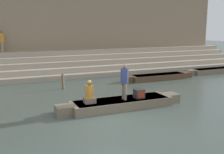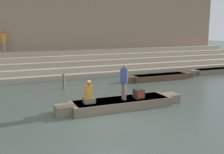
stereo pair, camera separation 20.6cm
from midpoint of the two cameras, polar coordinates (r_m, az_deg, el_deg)
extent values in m
plane|color=#47544C|center=(11.35, -0.83, -9.30)|extent=(120.00, 120.00, 0.00)
cube|color=tan|center=(21.79, -12.12, 0.62)|extent=(36.00, 3.95, 0.40)
cube|color=#B2A28D|center=(22.11, -12.36, 1.79)|extent=(36.00, 3.16, 0.40)
cube|color=tan|center=(22.44, -12.59, 2.93)|extent=(36.00, 2.37, 0.40)
cube|color=#B2A28D|center=(22.78, -12.82, 4.03)|extent=(36.00, 1.58, 0.40)
cube|color=tan|center=(23.13, -13.04, 5.10)|extent=(36.00, 0.79, 0.40)
cube|color=#937A60|center=(24.01, -13.69, 10.46)|extent=(34.20, 1.20, 7.91)
cube|color=brown|center=(23.67, -13.05, 1.61)|extent=(34.20, 0.12, 0.60)
cube|color=#756651|center=(12.93, 1.65, -5.78)|extent=(5.05, 1.41, 0.44)
cube|color=#993328|center=(12.88, 1.65, -4.95)|extent=(4.65, 1.31, 0.05)
cube|color=#756651|center=(14.34, 12.18, -4.39)|extent=(0.71, 0.78, 0.44)
cube|color=#756651|center=(12.06, -10.97, -7.19)|extent=(0.71, 0.78, 0.44)
cylinder|color=olive|center=(13.33, -2.78, -4.75)|extent=(2.28, 0.04, 0.04)
cylinder|color=#756656|center=(12.80, 2.05, -3.01)|extent=(0.16, 0.16, 0.83)
cylinder|color=#756656|center=(12.62, 2.44, -3.21)|extent=(0.16, 0.16, 0.83)
cylinder|color=navy|center=(12.55, 2.27, 0.26)|extent=(0.37, 0.37, 0.69)
sphere|color=brown|center=(12.48, 2.28, 2.27)|extent=(0.20, 0.20, 0.20)
cube|color=#756656|center=(12.24, -5.36, -5.11)|extent=(0.52, 0.41, 0.24)
cylinder|color=orange|center=(12.13, -5.40, -3.22)|extent=(0.37, 0.37, 0.59)
sphere|color=brown|center=(12.05, -5.43, -1.41)|extent=(0.20, 0.20, 0.20)
sphere|color=gold|center=(12.03, -5.43, -1.09)|extent=(0.17, 0.17, 0.17)
cube|color=#2D2D2D|center=(13.08, 5.43, -3.62)|extent=(0.46, 0.45, 0.44)
cube|color=#99331E|center=(12.89, 5.93, -3.85)|extent=(0.38, 0.02, 0.36)
cube|color=brown|center=(20.33, 9.82, 0.03)|extent=(4.58, 1.15, 0.42)
cube|color=#2D2D2D|center=(20.30, 9.83, 0.54)|extent=(4.22, 1.05, 0.05)
cube|color=brown|center=(21.85, 15.58, 0.52)|extent=(0.64, 0.64, 0.42)
cube|color=brown|center=(19.05, 3.20, -0.53)|extent=(0.64, 0.64, 0.42)
cube|color=#756651|center=(24.71, 21.10, 1.32)|extent=(4.59, 1.15, 0.42)
cube|color=#2D2D2D|center=(24.68, 21.13, 1.74)|extent=(4.22, 1.05, 0.05)
cube|color=#756651|center=(22.97, 16.41, 0.95)|extent=(0.64, 0.64, 0.42)
cylinder|color=brown|center=(17.18, -10.99, -0.96)|extent=(0.16, 0.16, 0.98)
cylinder|color=gray|center=(22.83, -23.00, 6.00)|extent=(0.16, 0.16, 0.82)
cylinder|color=gray|center=(22.61, -23.00, 5.97)|extent=(0.16, 0.16, 0.82)
cylinder|color=orange|center=(22.68, -23.13, 7.88)|extent=(0.39, 0.39, 0.68)
sphere|color=brown|center=(22.68, -23.21, 8.98)|extent=(0.19, 0.19, 0.19)
camera|label=1|loc=(0.10, -90.43, -0.08)|focal=42.00mm
camera|label=2|loc=(0.10, 89.57, 0.08)|focal=42.00mm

